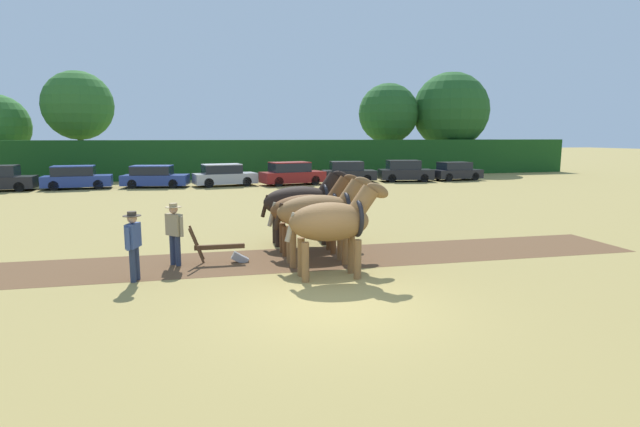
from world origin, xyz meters
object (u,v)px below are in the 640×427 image
Objects in this scene: farmer_at_plow at (174,229)px; farmer_beside_team at (315,209)px; tree_center at (78,106)px; parked_car_left at (76,178)px; draft_horse_trail_left at (312,209)px; parked_car_center_right at (292,174)px; draft_horse_lead_left at (333,222)px; draft_horse_trail_right at (303,201)px; draft_horse_lead_right at (321,212)px; parked_car_far_right at (405,171)px; farmer_onlooker_left at (133,241)px; parked_car_center at (224,175)px; tree_center_right at (388,114)px; parked_car_end_right at (456,171)px; parked_car_center_left at (155,177)px; plow at (225,251)px; parked_car_right at (348,172)px; tree_right at (451,111)px.

farmer_beside_team is (4.64, 3.07, -0.06)m from farmer_at_plow.
parked_car_left is at bearing -82.73° from tree_center.
draft_horse_trail_left reaches higher than parked_car_center_right.
draft_horse_lead_left is 0.91× the size of draft_horse_trail_left.
tree_center is 31.44m from draft_horse_trail_right.
farmer_at_plow is (-3.77, 0.87, -0.44)m from draft_horse_lead_right.
tree_center reaches higher than farmer_at_plow.
parked_car_far_right is (16.58, 21.32, -0.20)m from farmer_at_plow.
draft_horse_trail_right is 1.77× the size of farmer_onlooker_left.
farmer_at_plow is 1.54m from farmer_onlooker_left.
parked_car_center is 4.69m from parked_car_center_right.
draft_horse_trail_right reaches higher than farmer_onlooker_left.
farmer_beside_team is 21.90m from parked_car_left.
draft_horse_trail_right is (0.13, 2.62, -0.06)m from draft_horse_lead_right.
tree_center_right is 2.12× the size of parked_car_end_right.
draft_horse_lead_left is at bearing -90.06° from draft_horse_trail_right.
parked_car_center_right reaches higher than parked_car_left.
farmer_onlooker_left is 0.39× the size of parked_car_left.
parked_car_center_right is at bearing 82.07° from draft_horse_trail_left.
parked_car_left is 0.96× the size of parked_car_center.
draft_horse_trail_right is (0.05, 1.31, 0.06)m from draft_horse_trail_left.
tree_center reaches higher than farmer_beside_team.
parked_car_center_left is at bearing 52.64° from farmer_at_plow.
farmer_at_plow is (-3.71, 2.18, -0.40)m from draft_horse_lead_left.
draft_horse_lead_left is at bearing -100.31° from farmer_beside_team.
draft_horse_lead_left is 3.37m from plow.
parked_car_center is (10.53, -9.30, -5.07)m from tree_center.
tree_center_right is at bearing 62.20° from farmer_beside_team.
parked_car_center_right is at bearing -166.98° from parked_car_far_right.
parked_car_center is at bearing 94.35° from draft_horse_lead_left.
draft_horse_lead_left reaches higher than parked_car_center_right.
farmer_at_plow is 0.40× the size of parked_car_right.
draft_horse_trail_left is at bearing -125.82° from tree_right.
draft_horse_lead_right is at bearing -68.78° from parked_car_left.
plow is 0.95× the size of farmer_onlooker_left.
draft_horse_lead_right is at bearing -124.76° from tree_right.
farmer_at_plow reaches higher than parked_car_center_right.
parked_car_right reaches higher than parked_car_center_left.
draft_horse_lead_right is 2.62m from draft_horse_trail_right.
draft_horse_trail_left is 23.87m from parked_car_left.
farmer_at_plow is at bearing -110.35° from parked_car_right.
parked_car_center is at bearing 94.61° from draft_horse_lead_right.
tree_center_right is 5.32× the size of farmer_beside_team.
parked_car_left is 0.90× the size of parked_car_center_right.
draft_horse_trail_left is 24.46m from parked_car_far_right.
tree_center is 33.04m from tree_right.
draft_horse_lead_right is 22.30m from parked_car_center.
farmer_onlooker_left reaches higher than parked_car_end_right.
parked_car_center_left is (-5.38, 21.27, -0.58)m from draft_horse_trail_left.
plow is (-2.50, 0.78, -1.09)m from draft_horse_lead_right.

